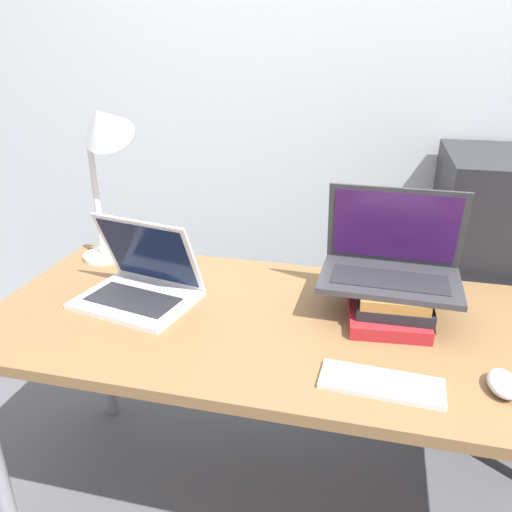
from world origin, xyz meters
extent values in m
cube|color=silver|center=(0.00, 1.36, 1.35)|extent=(8.00, 0.05, 2.70)
cube|color=brown|center=(0.00, 0.37, 0.70)|extent=(1.70, 0.73, 0.03)
cylinder|color=gray|center=(-0.79, 0.67, 0.34)|extent=(0.05, 0.05, 0.69)
cube|color=silver|center=(-0.46, 0.36, 0.73)|extent=(0.36, 0.30, 0.02)
cube|color=#232328|center=(-0.46, 0.35, 0.74)|extent=(0.28, 0.18, 0.00)
cube|color=silver|center=(-0.45, 0.43, 0.85)|extent=(0.33, 0.16, 0.23)
cube|color=#0F1938|center=(-0.45, 0.43, 0.85)|extent=(0.30, 0.14, 0.20)
cube|color=maroon|center=(0.24, 0.44, 0.74)|extent=(0.23, 0.28, 0.04)
cube|color=black|center=(0.26, 0.45, 0.77)|extent=(0.20, 0.23, 0.03)
cube|color=olive|center=(0.25, 0.45, 0.80)|extent=(0.18, 0.22, 0.03)
cube|color=#333338|center=(0.24, 0.46, 0.82)|extent=(0.38, 0.24, 0.02)
cube|color=#232328|center=(0.24, 0.45, 0.83)|extent=(0.31, 0.13, 0.00)
cube|color=#333338|center=(0.24, 0.56, 0.94)|extent=(0.37, 0.06, 0.23)
cube|color=#381451|center=(0.24, 0.56, 0.94)|extent=(0.33, 0.05, 0.20)
cube|color=silver|center=(0.23, 0.13, 0.73)|extent=(0.27, 0.11, 0.01)
cube|color=silver|center=(0.23, 0.13, 0.73)|extent=(0.25, 0.09, 0.00)
ellipsoid|color=#B2B2B7|center=(0.49, 0.18, 0.74)|extent=(0.07, 0.10, 0.03)
cylinder|color=white|center=(-0.72, 0.63, 0.73)|extent=(0.14, 0.14, 0.01)
cylinder|color=white|center=(-0.72, 0.63, 0.94)|extent=(0.02, 0.02, 0.40)
cone|color=white|center=(-0.64, 0.59, 1.19)|extent=(0.16, 0.19, 0.17)
cube|color=#232328|center=(0.68, 1.05, 0.53)|extent=(0.52, 0.53, 1.06)
camera|label=1|loc=(0.17, -0.80, 1.41)|focal=35.00mm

